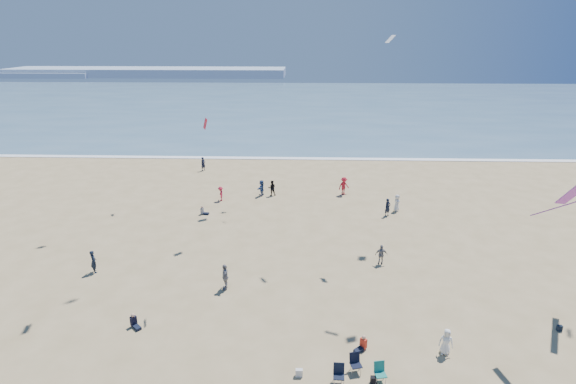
{
  "coord_description": "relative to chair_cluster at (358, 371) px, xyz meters",
  "views": [
    {
      "loc": [
        2.75,
        -13.35,
        15.74
      ],
      "look_at": [
        2.0,
        8.0,
        8.24
      ],
      "focal_mm": 28.0,
      "sensor_mm": 36.0,
      "label": 1
    }
  ],
  "objects": [
    {
      "name": "standing_flyers",
      "position": [
        -1.97,
        13.32,
        0.33
      ],
      "size": [
        27.96,
        41.85,
        1.87
      ],
      "color": "white",
      "rests_on": "ground"
    },
    {
      "name": "surf_line",
      "position": [
        -5.52,
        40.78,
        -0.46
      ],
      "size": [
        220.0,
        1.2,
        0.08
      ],
      "primitive_type": "cube",
      "color": "white",
      "rests_on": "ground"
    },
    {
      "name": "headland_near",
      "position": [
        -105.52,
        160.78,
        0.5
      ],
      "size": [
        40.0,
        14.0,
        2.0
      ],
      "primitive_type": "cube",
      "color": "#7A8EA8",
      "rests_on": "ground"
    },
    {
      "name": "black_backpack",
      "position": [
        0.71,
        -0.25,
        -0.31
      ],
      "size": [
        0.3,
        0.22,
        0.38
      ],
      "primitive_type": "cube",
      "color": "black",
      "rests_on": "ground"
    },
    {
      "name": "seated_group",
      "position": [
        -4.83,
        4.22,
        -0.08
      ],
      "size": [
        14.7,
        25.96,
        0.84
      ],
      "color": "white",
      "rests_on": "ground"
    },
    {
      "name": "white_tote",
      "position": [
        -2.85,
        0.12,
        -0.3
      ],
      "size": [
        0.35,
        0.2,
        0.4
      ],
      "primitive_type": "cube",
      "color": "silver",
      "rests_on": "ground"
    },
    {
      "name": "headland_far",
      "position": [
        -65.52,
        165.78,
        1.1
      ],
      "size": [
        110.0,
        20.0,
        3.2
      ],
      "primitive_type": "cube",
      "color": "#7A8EA8",
      "rests_on": "ground"
    },
    {
      "name": "navy_bag",
      "position": [
        11.74,
        4.19,
        -0.33
      ],
      "size": [
        0.28,
        0.18,
        0.34
      ],
      "primitive_type": "cube",
      "color": "black",
      "rests_on": "ground"
    },
    {
      "name": "chair_cluster",
      "position": [
        0.0,
        0.0,
        0.0
      ],
      "size": [
        2.67,
        1.48,
        1.0
      ],
      "color": "black",
      "rests_on": "ground"
    },
    {
      "name": "kites_aloft",
      "position": [
        3.2,
        9.58,
        14.81
      ],
      "size": [
        45.94,
        36.84,
        28.33
      ],
      "color": "white",
      "rests_on": "ground"
    },
    {
      "name": "ocean",
      "position": [
        -5.52,
        90.78,
        -0.47
      ],
      "size": [
        220.0,
        100.0,
        0.06
      ],
      "primitive_type": "cube",
      "color": "#476B84",
      "rests_on": "ground"
    }
  ]
}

